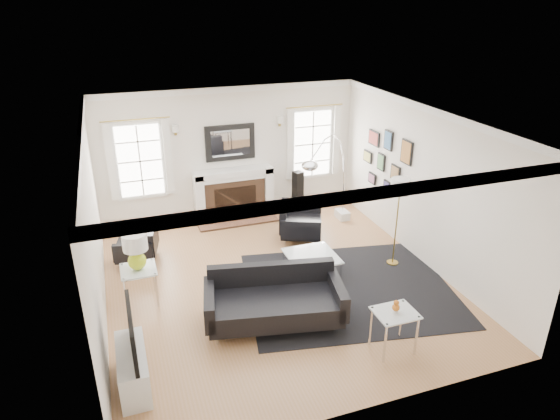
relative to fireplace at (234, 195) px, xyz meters
name	(u,v)px	position (x,y,z in m)	size (l,w,h in m)	color
floor	(276,282)	(0.00, -2.79, -0.54)	(6.00, 6.00, 0.00)	#A57245
back_wall	(230,154)	(0.00, 0.21, 0.86)	(5.50, 0.04, 2.80)	white
front_wall	(366,311)	(0.00, -5.79, 0.86)	(5.50, 0.04, 2.80)	white
left_wall	(93,232)	(-2.75, -2.79, 0.86)	(0.04, 6.00, 2.80)	white
right_wall	(424,186)	(2.75, -2.79, 0.86)	(0.04, 6.00, 2.80)	white
ceiling	(276,119)	(0.00, -2.79, 2.26)	(5.50, 6.00, 0.02)	white
crown_molding	(276,123)	(0.00, -2.79, 2.20)	(5.50, 6.00, 0.12)	white
fireplace	(234,195)	(0.00, 0.00, 0.00)	(1.70, 0.69, 1.11)	white
mantel_mirror	(230,143)	(0.00, 0.16, 1.11)	(1.05, 0.07, 0.75)	black
window_left	(140,161)	(-1.85, 0.16, 0.92)	(1.24, 0.15, 1.62)	white
window_right	(312,143)	(1.85, 0.16, 0.92)	(1.24, 0.15, 1.62)	white
gallery_wall	(385,158)	(2.72, -1.50, 0.99)	(0.04, 1.73, 1.29)	black
tv_unit	(133,364)	(-2.44, -4.49, -0.21)	(0.35, 1.00, 1.09)	white
area_rug	(349,288)	(1.08, -3.38, -0.54)	(3.34, 2.79, 0.01)	black
sofa	(274,300)	(-0.38, -3.80, -0.18)	(2.16, 1.30, 0.66)	black
armchair_left	(139,245)	(-2.10, -1.24, -0.25)	(0.86, 0.92, 0.53)	black
armchair_right	(298,223)	(0.95, -1.37, -0.21)	(1.06, 1.12, 0.60)	black
coffee_table	(312,257)	(0.66, -2.74, -0.20)	(0.84, 0.84, 0.37)	silver
side_table_left	(139,275)	(-2.20, -2.63, -0.06)	(0.54, 0.54, 0.59)	silver
nesting_table	(395,320)	(0.94, -4.96, -0.05)	(0.56, 0.47, 0.61)	silver
gourd_lamp	(136,249)	(-2.20, -2.63, 0.40)	(0.38, 0.38, 0.60)	#B8D51A
orange_vase	(396,306)	(0.94, -4.96, 0.16)	(0.10, 0.10, 0.16)	#C06318
arc_floor_lamp	(328,180)	(1.58, -1.32, 0.60)	(1.50, 1.39, 2.12)	white
stick_floor_lamp	(400,191)	(2.20, -2.88, 0.87)	(0.33, 0.33, 1.63)	#AE903C
speaker_tower	(298,192)	(1.41, -0.14, -0.07)	(0.19, 0.19, 0.95)	black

